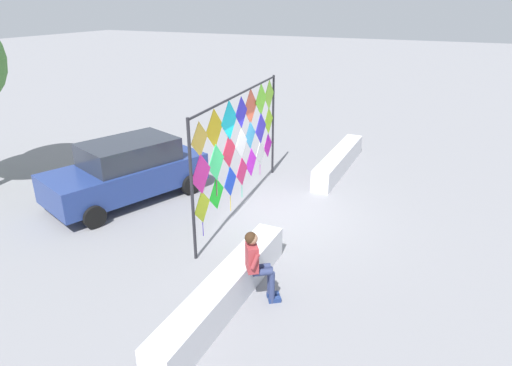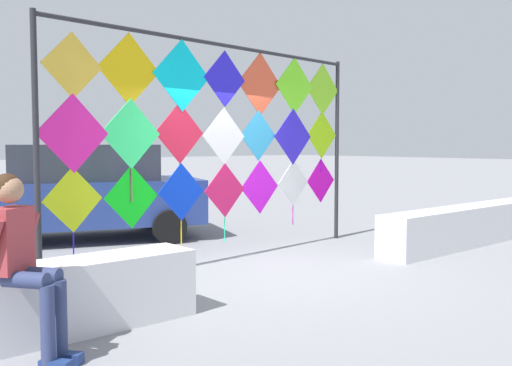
% 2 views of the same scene
% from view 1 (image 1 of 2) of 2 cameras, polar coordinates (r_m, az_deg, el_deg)
% --- Properties ---
extents(ground, '(120.00, 120.00, 0.00)m').
position_cam_1_polar(ground, '(12.14, 3.04, -4.12)').
color(ground, gray).
extents(plaza_ledge_left, '(4.40, 0.56, 0.67)m').
position_cam_1_polar(plaza_ledge_left, '(8.64, -4.01, -13.66)').
color(plaza_ledge_left, silver).
rests_on(plaza_ledge_left, ground).
extents(plaza_ledge_right, '(4.40, 0.56, 0.67)m').
position_cam_1_polar(plaza_ledge_right, '(15.43, 10.53, 2.78)').
color(plaza_ledge_right, silver).
rests_on(plaza_ledge_right, ground).
extents(kite_display_rack, '(5.76, 0.61, 3.24)m').
position_cam_1_polar(kite_display_rack, '(11.88, -1.94, 5.81)').
color(kite_display_rack, '#232328').
rests_on(kite_display_rack, ground).
extents(seated_vendor, '(0.68, 0.73, 1.52)m').
position_cam_1_polar(seated_vendor, '(8.44, 0.19, -9.96)').
color(seated_vendor, navy).
rests_on(seated_vendor, ground).
extents(parked_car, '(4.86, 3.36, 1.73)m').
position_cam_1_polar(parked_car, '(13.31, -16.09, 1.56)').
color(parked_car, navy).
rests_on(parked_car, ground).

